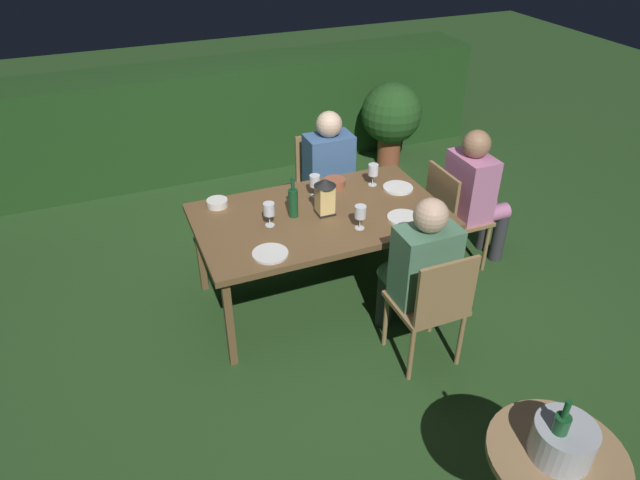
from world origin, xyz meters
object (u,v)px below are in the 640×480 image
object	(u,v)px
person_in_green	(419,266)
wine_glass_b	(315,182)
chair_head_far	(452,213)
green_bottle_on_table	(293,202)
wine_glass_d	(360,213)
wine_glass_a	(373,171)
potted_plant_by_hedge	(391,116)
dining_table	(320,220)
bowl_bread	(335,182)
plate_a	(403,218)
person_in_pink	(476,191)
person_in_blue	(332,174)
chair_side_right_b	(323,180)
plate_b	(398,188)
bowl_olives	(217,203)
wine_glass_c	(269,210)
chair_side_left_b	(433,304)
plate_c	(270,254)
ice_bucket	(563,439)
lantern_centerpiece	(325,195)

from	to	relation	value
person_in_green	wine_glass_b	distance (m)	1.02
chair_head_far	green_bottle_on_table	bearing A→B (deg)	178.13
green_bottle_on_table	wine_glass_d	size ratio (longest dim) A/B	1.72
wine_glass_a	potted_plant_by_hedge	size ratio (longest dim) A/B	0.19
dining_table	wine_glass_b	distance (m)	0.31
dining_table	bowl_bread	size ratio (longest dim) A/B	10.73
wine_glass_a	plate_a	size ratio (longest dim) A/B	0.76
plate_a	wine_glass_b	bearing A→B (deg)	130.03
person_in_pink	wine_glass_b	bearing A→B (deg)	168.69
chair_head_far	wine_glass_d	size ratio (longest dim) A/B	5.15
person_in_blue	chair_head_far	world-z (taller)	person_in_blue
bowl_bread	potted_plant_by_hedge	size ratio (longest dim) A/B	0.18
dining_table	chair_side_right_b	bearing A→B (deg)	66.55
wine_glass_b	person_in_green	bearing A→B (deg)	-70.94
plate_a	plate_b	world-z (taller)	same
wine_glass_b	bowl_olives	distance (m)	0.71
green_bottle_on_table	wine_glass_b	distance (m)	0.32
plate_b	wine_glass_c	bearing A→B (deg)	-172.59
person_in_green	wine_glass_a	bearing A→B (deg)	81.40
chair_side_right_b	wine_glass_d	world-z (taller)	wine_glass_d
chair_side_left_b	dining_table	bearing A→B (deg)	113.45
wine_glass_d	plate_a	distance (m)	0.35
chair_side_left_b	wine_glass_d	distance (m)	0.75
person_in_blue	person_in_green	bearing A→B (deg)	-90.00
potted_plant_by_hedge	wine_glass_a	bearing A→B (deg)	-122.74
person_in_green	wine_glass_d	xyz separation A→B (m)	(-0.21, 0.42, 0.21)
chair_side_left_b	potted_plant_by_hedge	xyz separation A→B (m)	(1.19, 2.77, 0.06)
green_bottle_on_table	wine_glass_b	size ratio (longest dim) A/B	1.72
person_in_pink	plate_a	world-z (taller)	person_in_pink
chair_head_far	plate_a	bearing A→B (deg)	-155.37
green_bottle_on_table	chair_side_right_b	bearing A→B (deg)	56.33
chair_head_far	plate_c	size ratio (longest dim) A/B	3.84
wine_glass_b	plate_a	xyz separation A→B (m)	(0.44, -0.53, -0.11)
potted_plant_by_hedge	ice_bucket	bearing A→B (deg)	-108.78
wine_glass_c	bowl_bread	size ratio (longest dim) A/B	1.05
chair_side_left_b	bowl_bread	world-z (taller)	chair_side_left_b
chair_side_right_b	plate_b	bearing A→B (deg)	-69.29
chair_head_far	lantern_centerpiece	distance (m)	1.14
plate_b	bowl_olives	world-z (taller)	bowl_olives
lantern_centerpiece	green_bottle_on_table	distance (m)	0.22
ice_bucket	bowl_olives	bearing A→B (deg)	108.73
lantern_centerpiece	wine_glass_b	size ratio (longest dim) A/B	1.57
wine_glass_a	bowl_bread	xyz separation A→B (m)	(-0.27, 0.10, -0.09)
ice_bucket	plate_c	bearing A→B (deg)	111.16
bowl_olives	ice_bucket	bearing A→B (deg)	-71.27
person_in_green	potted_plant_by_hedge	size ratio (longest dim) A/B	1.28
person_in_blue	bowl_bread	xyz separation A→B (m)	(-0.13, -0.35, 0.12)
wine_glass_a	potted_plant_by_hedge	bearing A→B (deg)	57.26
wine_glass_a	ice_bucket	xyz separation A→B (m)	(-0.31, -2.38, -0.08)
person_in_green	wine_glass_a	xyz separation A→B (m)	(0.14, 0.95, 0.21)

